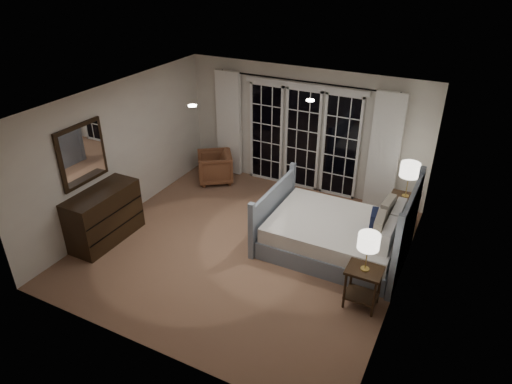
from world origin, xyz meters
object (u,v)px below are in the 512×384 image
at_px(nightstand_left, 363,282).
at_px(armchair, 215,167).
at_px(lamp_right, 410,170).
at_px(nightstand_right, 403,207).
at_px(lamp_left, 369,242).
at_px(dresser, 104,216).
at_px(bed, 338,234).

height_order(nightstand_left, armchair, armchair).
bearing_deg(armchair, lamp_right, 53.48).
relative_size(lamp_right, armchair, 0.89).
xyz_separation_m(nightstand_right, lamp_left, (-0.09, -2.31, 0.66)).
distance_m(armchair, dresser, 2.79).
bearing_deg(armchair, dresser, -45.76).
height_order(nightstand_left, nightstand_right, nightstand_right).
bearing_deg(nightstand_right, nightstand_left, -92.20).
bearing_deg(nightstand_right, dresser, -149.02).
xyz_separation_m(bed, lamp_right, (0.80, 1.20, 0.82)).
distance_m(lamp_right, dresser, 5.23).
distance_m(nightstand_left, nightstand_right, 2.31).
bearing_deg(nightstand_right, bed, -123.68).
bearing_deg(lamp_left, dresser, -175.26).
height_order(bed, lamp_left, bed).
relative_size(lamp_left, lamp_right, 0.89).
xyz_separation_m(bed, dresser, (-3.64, -1.47, 0.13)).
bearing_deg(nightstand_right, armchair, 178.92).
bearing_deg(bed, dresser, -158.08).
distance_m(nightstand_left, armchair, 4.54).
height_order(nightstand_right, lamp_right, lamp_right).
bearing_deg(lamp_right, armchair, 178.92).
xyz_separation_m(nightstand_left, lamp_right, (0.09, 2.31, 0.74)).
bearing_deg(dresser, nightstand_right, 30.98).
height_order(nightstand_left, lamp_right, lamp_right).
bearing_deg(lamp_left, armchair, 148.30).
xyz_separation_m(nightstand_left, dresser, (-4.36, -0.36, 0.05)).
height_order(lamp_left, dresser, lamp_left).
height_order(bed, nightstand_right, bed).
height_order(lamp_right, armchair, lamp_right).
bearing_deg(dresser, armchair, 79.68).
xyz_separation_m(nightstand_right, armchair, (-3.95, 0.07, -0.10)).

